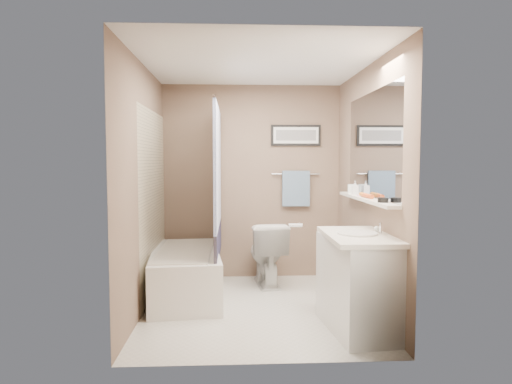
{
  "coord_description": "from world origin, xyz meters",
  "views": [
    {
      "loc": [
        -0.23,
        -4.44,
        1.47
      ],
      "look_at": [
        0.0,
        0.15,
        1.15
      ],
      "focal_mm": 32.0,
      "sensor_mm": 36.0,
      "label": 1
    }
  ],
  "objects_px": {
    "candle_bowl_near": "(383,200)",
    "bathtub": "(185,274)",
    "toilet": "(267,253)",
    "glass_jar": "(351,189)",
    "vanity": "(359,285)",
    "soap_bottle": "(355,188)",
    "hair_brush_front": "(368,196)",
    "hair_brush_back": "(364,195)"
  },
  "relations": [
    {
      "from": "toilet",
      "to": "glass_jar",
      "type": "bearing_deg",
      "value": 144.05
    },
    {
      "from": "hair_brush_front",
      "to": "glass_jar",
      "type": "xyz_separation_m",
      "value": [
        0.0,
        0.6,
        0.03
      ]
    },
    {
      "from": "bathtub",
      "to": "glass_jar",
      "type": "distance_m",
      "value": 2.01
    },
    {
      "from": "toilet",
      "to": "glass_jar",
      "type": "height_order",
      "value": "glass_jar"
    },
    {
      "from": "vanity",
      "to": "hair_brush_back",
      "type": "distance_m",
      "value": 0.92
    },
    {
      "from": "vanity",
      "to": "glass_jar",
      "type": "bearing_deg",
      "value": 73.49
    },
    {
      "from": "vanity",
      "to": "hair_brush_front",
      "type": "bearing_deg",
      "value": 59.07
    },
    {
      "from": "candle_bowl_near",
      "to": "hair_brush_front",
      "type": "bearing_deg",
      "value": 90.0
    },
    {
      "from": "hair_brush_front",
      "to": "hair_brush_back",
      "type": "bearing_deg",
      "value": 90.0
    },
    {
      "from": "soap_bottle",
      "to": "glass_jar",
      "type": "bearing_deg",
      "value": 90.0
    },
    {
      "from": "vanity",
      "to": "hair_brush_back",
      "type": "height_order",
      "value": "hair_brush_back"
    },
    {
      "from": "vanity",
      "to": "soap_bottle",
      "type": "relative_size",
      "value": 6.32
    },
    {
      "from": "toilet",
      "to": "vanity",
      "type": "distance_m",
      "value": 1.66
    },
    {
      "from": "toilet",
      "to": "vanity",
      "type": "bearing_deg",
      "value": 108.75
    },
    {
      "from": "toilet",
      "to": "hair_brush_front",
      "type": "distance_m",
      "value": 1.6
    },
    {
      "from": "candle_bowl_near",
      "to": "glass_jar",
      "type": "bearing_deg",
      "value": 90.0
    },
    {
      "from": "soap_bottle",
      "to": "toilet",
      "type": "bearing_deg",
      "value": 143.28
    },
    {
      "from": "toilet",
      "to": "hair_brush_back",
      "type": "distance_m",
      "value": 1.52
    },
    {
      "from": "bathtub",
      "to": "glass_jar",
      "type": "xyz_separation_m",
      "value": [
        1.79,
        -0.06,
        0.92
      ]
    },
    {
      "from": "bathtub",
      "to": "glass_jar",
      "type": "relative_size",
      "value": 15.0
    },
    {
      "from": "hair_brush_back",
      "to": "soap_bottle",
      "type": "height_order",
      "value": "soap_bottle"
    },
    {
      "from": "toilet",
      "to": "glass_jar",
      "type": "relative_size",
      "value": 7.49
    },
    {
      "from": "bathtub",
      "to": "vanity",
      "type": "height_order",
      "value": "vanity"
    },
    {
      "from": "vanity",
      "to": "hair_brush_front",
      "type": "xyz_separation_m",
      "value": [
        0.19,
        0.4,
        0.74
      ]
    },
    {
      "from": "toilet",
      "to": "hair_brush_back",
      "type": "xyz_separation_m",
      "value": [
        0.87,
        -0.98,
        0.76
      ]
    },
    {
      "from": "soap_bottle",
      "to": "hair_brush_back",
      "type": "bearing_deg",
      "value": -90.0
    },
    {
      "from": "vanity",
      "to": "soap_bottle",
      "type": "distance_m",
      "value": 1.18
    },
    {
      "from": "toilet",
      "to": "soap_bottle",
      "type": "relative_size",
      "value": 5.26
    },
    {
      "from": "soap_bottle",
      "to": "bathtub",
      "type": "bearing_deg",
      "value": 173.59
    },
    {
      "from": "toilet",
      "to": "hair_brush_front",
      "type": "bearing_deg",
      "value": 122.43
    },
    {
      "from": "hair_brush_front",
      "to": "candle_bowl_near",
      "type": "bearing_deg",
      "value": -90.0
    },
    {
      "from": "candle_bowl_near",
      "to": "soap_bottle",
      "type": "xyz_separation_m",
      "value": [
        0.0,
        0.89,
        0.05
      ]
    },
    {
      "from": "toilet",
      "to": "hair_brush_front",
      "type": "relative_size",
      "value": 3.41
    },
    {
      "from": "hair_brush_front",
      "to": "soap_bottle",
      "type": "height_order",
      "value": "soap_bottle"
    },
    {
      "from": "bathtub",
      "to": "toilet",
      "type": "xyz_separation_m",
      "value": [
        0.91,
        0.45,
        0.12
      ]
    },
    {
      "from": "bathtub",
      "to": "hair_brush_back",
      "type": "distance_m",
      "value": 2.06
    },
    {
      "from": "bathtub",
      "to": "vanity",
      "type": "xyz_separation_m",
      "value": [
        1.6,
        -1.06,
        0.15
      ]
    },
    {
      "from": "candle_bowl_near",
      "to": "hair_brush_front",
      "type": "xyz_separation_m",
      "value": [
        0.0,
        0.43,
        0.0
      ]
    },
    {
      "from": "soap_bottle",
      "to": "candle_bowl_near",
      "type": "bearing_deg",
      "value": -90.0
    },
    {
      "from": "candle_bowl_near",
      "to": "bathtub",
      "type": "bearing_deg",
      "value": 148.58
    },
    {
      "from": "bathtub",
      "to": "hair_brush_front",
      "type": "bearing_deg",
      "value": -26.11
    },
    {
      "from": "toilet",
      "to": "candle_bowl_near",
      "type": "relative_size",
      "value": 8.32
    }
  ]
}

